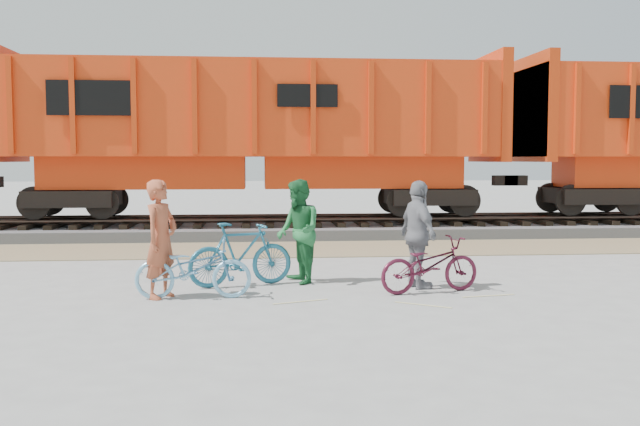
# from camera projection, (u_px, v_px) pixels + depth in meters

# --- Properties ---
(ground) EXTENTS (120.00, 120.00, 0.00)m
(ground) POSITION_uv_depth(u_px,v_px,m) (358.00, 291.00, 11.70)
(ground) COLOR #9E9E99
(ground) RESTS_ON ground
(gravel_strip) EXTENTS (120.00, 3.00, 0.02)m
(gravel_strip) POSITION_uv_depth(u_px,v_px,m) (326.00, 249.00, 17.16)
(gravel_strip) COLOR #9E8562
(gravel_strip) RESTS_ON ground
(ballast_bed) EXTENTS (120.00, 4.00, 0.30)m
(ballast_bed) POSITION_uv_depth(u_px,v_px,m) (314.00, 229.00, 20.63)
(ballast_bed) COLOR slate
(ballast_bed) RESTS_ON ground
(track) EXTENTS (120.00, 2.60, 0.24)m
(track) POSITION_uv_depth(u_px,v_px,m) (314.00, 218.00, 20.60)
(track) COLOR black
(track) RESTS_ON ballast_bed
(hopper_car_center) EXTENTS (14.00, 3.13, 4.65)m
(hopper_car_center) POSITION_uv_depth(u_px,v_px,m) (255.00, 130.00, 20.26)
(hopper_car_center) COLOR black
(hopper_car_center) RESTS_ON track
(bicycle_blue) EXTENTS (1.80, 0.65, 0.94)m
(bicycle_blue) POSITION_uv_depth(u_px,v_px,m) (193.00, 269.00, 11.05)
(bicycle_blue) COLOR #76B6DC
(bicycle_blue) RESTS_ON ground
(bicycle_teal) EXTENTS (1.90, 1.06, 1.10)m
(bicycle_teal) POSITION_uv_depth(u_px,v_px,m) (241.00, 254.00, 12.14)
(bicycle_teal) COLOR #226681
(bicycle_teal) RESTS_ON ground
(bicycle_maroon) EXTENTS (1.83, 1.02, 0.91)m
(bicycle_maroon) POSITION_uv_depth(u_px,v_px,m) (430.00, 265.00, 11.55)
(bicycle_maroon) COLOR #4F1528
(bicycle_maroon) RESTS_ON ground
(person_solo) EXTENTS (0.70, 0.80, 1.85)m
(person_solo) POSITION_uv_depth(u_px,v_px,m) (161.00, 239.00, 11.07)
(person_solo) COLOR #AD4F31
(person_solo) RESTS_ON ground
(person_man) EXTENTS (0.90, 1.03, 1.82)m
(person_man) POSITION_uv_depth(u_px,v_px,m) (298.00, 231.00, 12.40)
(person_man) COLOR #206A35
(person_man) RESTS_ON ground
(person_woman) EXTENTS (0.71, 1.14, 1.81)m
(person_woman) POSITION_uv_depth(u_px,v_px,m) (418.00, 235.00, 11.90)
(person_woman) COLOR gray
(person_woman) RESTS_ON ground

